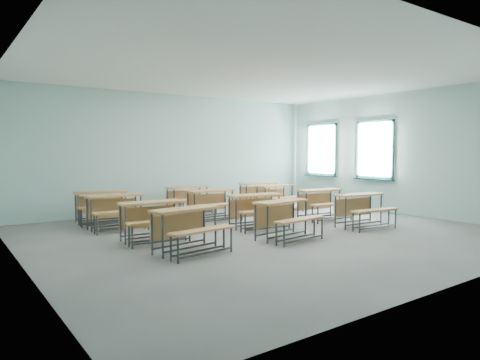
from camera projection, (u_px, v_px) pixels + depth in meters
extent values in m
cube|color=gray|center=(267.00, 233.00, 8.71)|extent=(9.00, 8.00, 0.02)
cube|color=white|center=(268.00, 73.00, 8.48)|extent=(9.00, 8.00, 0.02)
cube|color=#A0C8C0|center=(176.00, 153.00, 11.85)|extent=(9.00, 0.02, 3.20)
cube|color=#A0C8C0|center=(471.00, 156.00, 5.34)|extent=(9.00, 0.02, 3.20)
cube|color=#A0C8C0|center=(18.00, 156.00, 5.98)|extent=(0.02, 8.00, 3.20)
cube|color=#A0C8C0|center=(401.00, 153.00, 11.21)|extent=(0.02, 8.00, 3.20)
cube|color=#174142|center=(321.00, 174.00, 13.51)|extent=(0.06, 1.20, 0.06)
cube|color=#174142|center=(322.00, 125.00, 13.40)|extent=(0.06, 1.20, 0.06)
cube|color=#174142|center=(335.00, 149.00, 12.99)|extent=(0.06, 0.06, 1.60)
cube|color=#174142|center=(309.00, 149.00, 13.92)|extent=(0.06, 0.06, 1.60)
cube|color=#174142|center=(322.00, 149.00, 13.45)|extent=(0.04, 0.04, 1.48)
cube|color=#174142|center=(322.00, 149.00, 13.45)|extent=(0.04, 1.08, 0.04)
cube|color=#174142|center=(320.00, 176.00, 13.49)|extent=(0.14, 1.28, 0.04)
cube|color=white|center=(322.00, 149.00, 13.47)|extent=(0.01, 1.08, 1.48)
cube|color=#174142|center=(374.00, 177.00, 11.88)|extent=(0.06, 1.20, 0.06)
cube|color=#174142|center=(375.00, 121.00, 11.78)|extent=(0.06, 1.20, 0.06)
cube|color=#174142|center=(393.00, 149.00, 11.37)|extent=(0.06, 0.06, 1.60)
cube|color=#174142|center=(358.00, 149.00, 12.29)|extent=(0.06, 0.06, 1.60)
cube|color=#174142|center=(375.00, 149.00, 11.83)|extent=(0.04, 0.04, 1.48)
cube|color=#174142|center=(375.00, 149.00, 11.83)|extent=(0.04, 1.08, 0.04)
cube|color=#174142|center=(373.00, 179.00, 11.86)|extent=(0.14, 1.28, 0.04)
cube|color=white|center=(375.00, 149.00, 11.84)|extent=(0.01, 1.08, 1.48)
cube|color=#AC753E|center=(185.00, 209.00, 7.04)|extent=(1.20, 0.54, 0.04)
cube|color=#AC753E|center=(179.00, 226.00, 7.19)|extent=(1.09, 0.17, 0.40)
cylinder|color=#383A3D|center=(163.00, 237.00, 6.59)|extent=(0.04, 0.04, 0.69)
cylinder|color=#383A3D|center=(215.00, 228.00, 7.32)|extent=(0.04, 0.04, 0.69)
cylinder|color=#383A3D|center=(152.00, 234.00, 6.81)|extent=(0.04, 0.04, 0.69)
cylinder|color=#383A3D|center=(204.00, 226.00, 7.54)|extent=(0.04, 0.04, 0.69)
cube|color=#383A3D|center=(191.00, 247.00, 6.97)|extent=(1.06, 0.18, 0.03)
cube|color=#383A3D|center=(180.00, 244.00, 7.19)|extent=(1.06, 0.18, 0.03)
cube|color=#AC753E|center=(202.00, 230.00, 6.72)|extent=(1.18, 0.40, 0.03)
cylinder|color=#383A3D|center=(178.00, 250.00, 6.31)|extent=(0.04, 0.04, 0.40)
cylinder|color=#383A3D|center=(231.00, 240.00, 7.03)|extent=(0.04, 0.04, 0.40)
cylinder|color=#383A3D|center=(171.00, 248.00, 6.44)|extent=(0.04, 0.04, 0.40)
cylinder|color=#383A3D|center=(224.00, 238.00, 7.17)|extent=(0.04, 0.04, 0.40)
cube|color=#383A3D|center=(206.00, 253.00, 6.68)|extent=(1.06, 0.18, 0.03)
cube|color=#383A3D|center=(199.00, 251.00, 6.81)|extent=(1.06, 0.18, 0.03)
cube|color=#AC753E|center=(281.00, 202.00, 8.09)|extent=(1.20, 0.51, 0.04)
cube|color=#AC753E|center=(274.00, 216.00, 8.24)|extent=(1.10, 0.14, 0.40)
cylinder|color=#383A3D|center=(268.00, 225.00, 7.64)|extent=(0.04, 0.04, 0.69)
cylinder|color=#383A3D|center=(306.00, 218.00, 8.35)|extent=(0.04, 0.04, 0.69)
cylinder|color=#383A3D|center=(255.00, 223.00, 7.87)|extent=(0.04, 0.04, 0.69)
cylinder|color=#383A3D|center=(293.00, 217.00, 8.58)|extent=(0.04, 0.04, 0.69)
cube|color=#383A3D|center=(287.00, 235.00, 8.02)|extent=(1.06, 0.15, 0.03)
cube|color=#383A3D|center=(275.00, 232.00, 8.25)|extent=(1.06, 0.15, 0.03)
cube|color=#AC753E|center=(300.00, 220.00, 7.76)|extent=(1.18, 0.37, 0.03)
cylinder|color=#383A3D|center=(284.00, 236.00, 7.36)|extent=(0.04, 0.04, 0.40)
cylinder|color=#383A3D|center=(322.00, 228.00, 8.07)|extent=(0.04, 0.04, 0.40)
cylinder|color=#383A3D|center=(276.00, 234.00, 7.49)|extent=(0.04, 0.04, 0.40)
cylinder|color=#383A3D|center=(314.00, 227.00, 8.20)|extent=(0.04, 0.04, 0.40)
cube|color=#383A3D|center=(304.00, 239.00, 7.72)|extent=(1.06, 0.15, 0.03)
cube|color=#383A3D|center=(296.00, 237.00, 7.86)|extent=(1.06, 0.15, 0.03)
cube|color=#AC753E|center=(359.00, 195.00, 9.35)|extent=(1.19, 0.49, 0.04)
cube|color=#AC753E|center=(353.00, 207.00, 9.53)|extent=(1.10, 0.12, 0.40)
cylinder|color=#383A3D|center=(346.00, 214.00, 8.98)|extent=(0.04, 0.04, 0.69)
cylinder|color=#383A3D|center=(381.00, 210.00, 9.51)|extent=(0.04, 0.04, 0.69)
cylinder|color=#383A3D|center=(335.00, 212.00, 9.24)|extent=(0.04, 0.04, 0.69)
cylinder|color=#383A3D|center=(370.00, 209.00, 9.78)|extent=(0.04, 0.04, 0.69)
cube|color=#383A3D|center=(364.00, 223.00, 9.26)|extent=(1.06, 0.13, 0.03)
cube|color=#383A3D|center=(353.00, 221.00, 9.53)|extent=(1.06, 0.13, 0.03)
cube|color=#AC753E|center=(375.00, 210.00, 8.97)|extent=(1.18, 0.35, 0.03)
cylinder|color=#383A3D|center=(360.00, 223.00, 8.64)|extent=(0.04, 0.04, 0.40)
cylinder|color=#383A3D|center=(395.00, 219.00, 9.17)|extent=(0.04, 0.04, 0.40)
cylinder|color=#383A3D|center=(353.00, 222.00, 8.80)|extent=(0.04, 0.04, 0.40)
cylinder|color=#383A3D|center=(389.00, 218.00, 9.33)|extent=(0.04, 0.04, 0.40)
cube|color=#383A3D|center=(378.00, 227.00, 8.92)|extent=(1.06, 0.13, 0.03)
cube|color=#383A3D|center=(371.00, 226.00, 9.08)|extent=(1.06, 0.13, 0.03)
cube|color=#AC753E|center=(151.00, 202.00, 7.94)|extent=(1.19, 0.47, 0.04)
cube|color=#AC753E|center=(148.00, 217.00, 8.12)|extent=(1.10, 0.10, 0.40)
cylinder|color=#383A3D|center=(125.00, 226.00, 7.56)|extent=(0.04, 0.04, 0.69)
cylinder|color=#383A3D|center=(181.00, 221.00, 8.11)|extent=(0.04, 0.04, 0.69)
cylinder|color=#383A3D|center=(120.00, 223.00, 7.83)|extent=(0.04, 0.04, 0.69)
cylinder|color=#383A3D|center=(175.00, 218.00, 8.37)|extent=(0.04, 0.04, 0.69)
cube|color=#383A3D|center=(154.00, 236.00, 7.85)|extent=(1.06, 0.11, 0.03)
cube|color=#383A3D|center=(149.00, 233.00, 8.12)|extent=(1.06, 0.11, 0.03)
cube|color=#AC753E|center=(160.00, 221.00, 7.57)|extent=(1.17, 0.33, 0.03)
cylinder|color=#383A3D|center=(132.00, 238.00, 7.23)|extent=(0.04, 0.04, 0.40)
cylinder|color=#383A3D|center=(190.00, 231.00, 7.78)|extent=(0.04, 0.04, 0.40)
cylinder|color=#383A3D|center=(129.00, 236.00, 7.39)|extent=(0.04, 0.04, 0.40)
cylinder|color=#383A3D|center=(186.00, 230.00, 7.94)|extent=(0.04, 0.04, 0.40)
cube|color=#383A3D|center=(162.00, 241.00, 7.51)|extent=(1.06, 0.11, 0.03)
cube|color=#383A3D|center=(158.00, 239.00, 7.67)|extent=(1.06, 0.11, 0.03)
cube|color=#AC753E|center=(255.00, 195.00, 9.24)|extent=(1.20, 0.54, 0.04)
cube|color=#AC753E|center=(250.00, 208.00, 9.42)|extent=(1.09, 0.16, 0.40)
cylinder|color=#383A3D|center=(236.00, 214.00, 8.88)|extent=(0.04, 0.04, 0.69)
cylinder|color=#383A3D|center=(279.00, 211.00, 9.38)|extent=(0.04, 0.04, 0.69)
cylinder|color=#383A3D|center=(229.00, 213.00, 9.15)|extent=(0.04, 0.04, 0.69)
cylinder|color=#383A3D|center=(271.00, 209.00, 9.65)|extent=(0.04, 0.04, 0.69)
cube|color=#383A3D|center=(258.00, 224.00, 9.15)|extent=(1.06, 0.17, 0.03)
cube|color=#383A3D|center=(251.00, 222.00, 9.42)|extent=(1.06, 0.17, 0.03)
cube|color=#AC753E|center=(266.00, 211.00, 8.85)|extent=(1.18, 0.39, 0.03)
cylinder|color=#383A3D|center=(245.00, 224.00, 8.54)|extent=(0.04, 0.04, 0.40)
cylinder|color=#383A3D|center=(289.00, 220.00, 9.04)|extent=(0.04, 0.04, 0.40)
cylinder|color=#383A3D|center=(241.00, 223.00, 8.70)|extent=(0.04, 0.04, 0.40)
cylinder|color=#383A3D|center=(284.00, 219.00, 9.20)|extent=(0.04, 0.04, 0.40)
cube|color=#383A3D|center=(268.00, 228.00, 8.80)|extent=(1.06, 0.17, 0.03)
cube|color=#383A3D|center=(263.00, 227.00, 8.96)|extent=(1.06, 0.17, 0.03)
cube|color=#AC753E|center=(319.00, 190.00, 10.40)|extent=(1.18, 0.47, 0.04)
cube|color=#AC753E|center=(314.00, 201.00, 10.57)|extent=(1.10, 0.10, 0.40)
cylinder|color=#383A3D|center=(306.00, 207.00, 10.01)|extent=(0.04, 0.04, 0.69)
cylinder|color=#383A3D|center=(339.00, 204.00, 10.57)|extent=(0.04, 0.04, 0.69)
cylinder|color=#383A3D|center=(298.00, 206.00, 10.28)|extent=(0.04, 0.04, 0.69)
cylinder|color=#383A3D|center=(331.00, 203.00, 10.83)|extent=(0.04, 0.04, 0.69)
cube|color=#383A3D|center=(323.00, 216.00, 10.31)|extent=(1.06, 0.10, 0.03)
cube|color=#383A3D|center=(315.00, 214.00, 10.57)|extent=(1.06, 0.10, 0.03)
cube|color=#AC753E|center=(332.00, 204.00, 10.02)|extent=(1.17, 0.32, 0.03)
cylinder|color=#383A3D|center=(318.00, 215.00, 9.68)|extent=(0.04, 0.04, 0.40)
cylinder|color=#383A3D|center=(351.00, 212.00, 10.24)|extent=(0.04, 0.04, 0.40)
cylinder|color=#383A3D|center=(312.00, 214.00, 9.84)|extent=(0.04, 0.04, 0.40)
cylinder|color=#383A3D|center=(346.00, 211.00, 10.39)|extent=(0.04, 0.04, 0.40)
cube|color=#383A3D|center=(335.00, 219.00, 9.97)|extent=(1.06, 0.10, 0.03)
cube|color=#383A3D|center=(329.00, 218.00, 10.12)|extent=(1.06, 0.10, 0.03)
cube|color=#AC753E|center=(114.00, 196.00, 9.11)|extent=(1.17, 0.41, 0.04)
cube|color=#AC753E|center=(112.00, 209.00, 9.28)|extent=(1.10, 0.04, 0.40)
cylinder|color=#383A3D|center=(91.00, 216.00, 8.71)|extent=(0.04, 0.04, 0.69)
cylinder|color=#383A3D|center=(141.00, 211.00, 9.31)|extent=(0.04, 0.04, 0.69)
cylinder|color=#383A3D|center=(87.00, 214.00, 8.96)|extent=(0.04, 0.04, 0.69)
cylinder|color=#383A3D|center=(136.00, 210.00, 9.56)|extent=(0.04, 0.04, 0.69)
cube|color=#383A3D|center=(117.00, 225.00, 9.02)|extent=(1.06, 0.05, 0.03)
cube|color=#383A3D|center=(113.00, 223.00, 9.28)|extent=(1.06, 0.05, 0.03)
cube|color=#AC753E|center=(122.00, 212.00, 8.75)|extent=(1.16, 0.26, 0.03)
cylinder|color=#383A3D|center=(97.00, 225.00, 8.39)|extent=(0.04, 0.04, 0.40)
cylinder|color=#383A3D|center=(148.00, 220.00, 8.99)|extent=(0.04, 0.04, 0.40)
cylinder|color=#383A3D|center=(94.00, 224.00, 8.54)|extent=(0.04, 0.04, 0.40)
cylinder|color=#383A3D|center=(145.00, 219.00, 9.14)|extent=(0.04, 0.04, 0.40)
cube|color=#383A3D|center=(124.00, 229.00, 8.70)|extent=(1.06, 0.05, 0.03)
cube|color=#383A3D|center=(121.00, 228.00, 8.85)|extent=(1.06, 0.05, 0.03)
cube|color=#AC753E|center=(210.00, 191.00, 10.28)|extent=(1.16, 0.39, 0.04)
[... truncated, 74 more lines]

